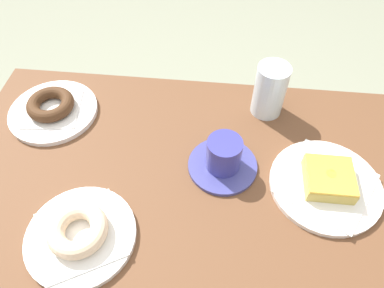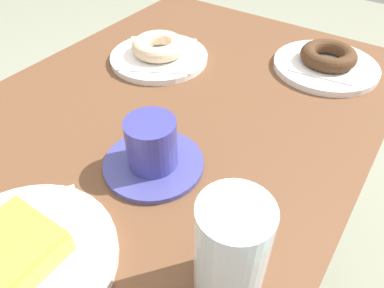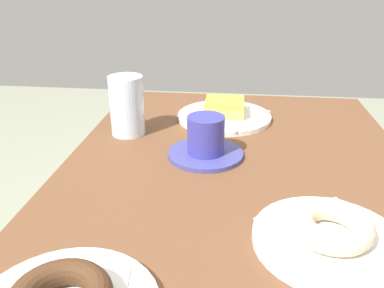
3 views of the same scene
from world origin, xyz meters
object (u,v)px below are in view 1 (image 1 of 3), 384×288
(plate_glazed_square, at_px, (325,185))
(water_glass, at_px, (270,90))
(plate_chocolate_ring, at_px, (54,111))
(donut_chocolate_ring, at_px, (50,104))
(donut_sugar_ring, at_px, (78,230))
(donut_glazed_square, at_px, (329,178))
(plate_sugar_ring, at_px, (81,236))
(coffee_cup, at_px, (223,158))

(plate_glazed_square, distance_m, water_glass, 0.25)
(plate_chocolate_ring, distance_m, donut_chocolate_ring, 0.02)
(donut_sugar_ring, bearing_deg, donut_chocolate_ring, -61.90)
(donut_glazed_square, distance_m, plate_chocolate_ring, 0.67)
(plate_glazed_square, distance_m, plate_chocolate_ring, 0.67)
(plate_sugar_ring, xyz_separation_m, donut_sugar_ring, (0.00, 0.00, 0.03))
(plate_glazed_square, relative_size, plate_chocolate_ring, 1.09)
(plate_sugar_ring, height_order, donut_chocolate_ring, donut_chocolate_ring)
(plate_glazed_square, height_order, donut_chocolate_ring, donut_chocolate_ring)
(plate_chocolate_ring, relative_size, coffee_cup, 1.41)
(plate_sugar_ring, bearing_deg, plate_glazed_square, -161.03)
(donut_sugar_ring, distance_m, donut_glazed_square, 0.51)
(plate_glazed_square, height_order, coffee_cup, coffee_cup)
(water_glass, height_order, coffee_cup, water_glass)
(plate_chocolate_ring, bearing_deg, water_glass, -172.78)
(plate_chocolate_ring, xyz_separation_m, donut_chocolate_ring, (0.00, 0.00, 0.02))
(plate_glazed_square, xyz_separation_m, coffee_cup, (0.22, -0.03, 0.03))
(donut_chocolate_ring, bearing_deg, plate_sugar_ring, 118.10)
(plate_chocolate_ring, bearing_deg, plate_glazed_square, 167.11)
(plate_glazed_square, bearing_deg, plate_sugar_ring, 18.97)
(donut_sugar_ring, xyz_separation_m, plate_glazed_square, (-0.48, -0.17, -0.03))
(plate_sugar_ring, distance_m, donut_chocolate_ring, 0.36)
(plate_sugar_ring, bearing_deg, coffee_cup, -143.43)
(donut_chocolate_ring, bearing_deg, donut_glazed_square, 167.11)
(plate_sugar_ring, relative_size, donut_sugar_ring, 1.85)
(plate_sugar_ring, distance_m, plate_chocolate_ring, 0.36)
(donut_sugar_ring, xyz_separation_m, plate_chocolate_ring, (0.17, -0.31, -0.03))
(donut_sugar_ring, height_order, plate_chocolate_ring, donut_sugar_ring)
(plate_glazed_square, bearing_deg, water_glass, -60.84)
(water_glass, relative_size, coffee_cup, 0.88)
(donut_sugar_ring, xyz_separation_m, donut_glazed_square, (-0.48, -0.17, -0.00))
(donut_chocolate_ring, height_order, water_glass, water_glass)
(plate_sugar_ring, distance_m, water_glass, 0.53)
(plate_chocolate_ring, relative_size, water_glass, 1.61)
(water_glass, bearing_deg, coffee_cup, 62.01)
(plate_chocolate_ring, xyz_separation_m, water_glass, (-0.53, -0.07, 0.06))
(plate_sugar_ring, height_order, water_glass, water_glass)
(donut_glazed_square, bearing_deg, plate_chocolate_ring, -12.89)
(donut_sugar_ring, bearing_deg, plate_glazed_square, -161.03)
(donut_sugar_ring, bearing_deg, plate_sugar_ring, 0.00)
(donut_glazed_square, distance_m, donut_chocolate_ring, 0.67)
(donut_sugar_ring, relative_size, plate_chocolate_ring, 0.53)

